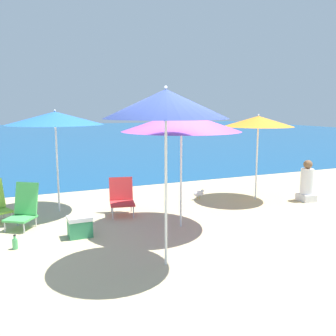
{
  "coord_description": "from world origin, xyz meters",
  "views": [
    {
      "loc": [
        -2.43,
        -4.82,
        2.09
      ],
      "look_at": [
        0.3,
        1.33,
        1.0
      ],
      "focal_mm": 40.0,
      "sensor_mm": 36.0,
      "label": 1
    }
  ],
  "objects_px": {
    "beach_umbrella_purple": "(181,121)",
    "beach_chair_green": "(24,207)",
    "seagull": "(199,194)",
    "beach_umbrella_blue": "(55,118)",
    "beach_chair_red": "(122,197)",
    "beach_umbrella_navy": "(166,104)",
    "water_bottle": "(15,243)",
    "cooler_box": "(80,227)",
    "person_seated_near": "(307,184)",
    "beach_umbrella_orange": "(258,121)"
  },
  "relations": [
    {
      "from": "beach_umbrella_purple",
      "to": "beach_umbrella_navy",
      "type": "xyz_separation_m",
      "value": [
        -0.9,
        -1.39,
        0.28
      ]
    },
    {
      "from": "person_seated_near",
      "to": "cooler_box",
      "type": "distance_m",
      "value": 5.16
    },
    {
      "from": "beach_umbrella_orange",
      "to": "person_seated_near",
      "type": "xyz_separation_m",
      "value": [
        0.96,
        -0.58,
        -1.39
      ]
    },
    {
      "from": "beach_umbrella_blue",
      "to": "seagull",
      "type": "bearing_deg",
      "value": -5.14
    },
    {
      "from": "beach_umbrella_blue",
      "to": "beach_chair_red",
      "type": "distance_m",
      "value": 2.01
    },
    {
      "from": "water_bottle",
      "to": "beach_umbrella_purple",
      "type": "bearing_deg",
      "value": -0.63
    },
    {
      "from": "water_bottle",
      "to": "seagull",
      "type": "xyz_separation_m",
      "value": [
        3.97,
        1.57,
        0.05
      ]
    },
    {
      "from": "beach_umbrella_navy",
      "to": "beach_chair_green",
      "type": "relative_size",
      "value": 3.02
    },
    {
      "from": "beach_umbrella_purple",
      "to": "beach_chair_green",
      "type": "xyz_separation_m",
      "value": [
        -2.54,
        1.08,
        -1.5
      ]
    },
    {
      "from": "cooler_box",
      "to": "beach_umbrella_orange",
      "type": "bearing_deg",
      "value": 12.25
    },
    {
      "from": "water_bottle",
      "to": "cooler_box",
      "type": "height_order",
      "value": "cooler_box"
    },
    {
      "from": "person_seated_near",
      "to": "water_bottle",
      "type": "relative_size",
      "value": 4.2
    },
    {
      "from": "beach_umbrella_orange",
      "to": "beach_umbrella_navy",
      "type": "relative_size",
      "value": 0.82
    },
    {
      "from": "beach_umbrella_purple",
      "to": "beach_umbrella_navy",
      "type": "relative_size",
      "value": 0.88
    },
    {
      "from": "beach_chair_green",
      "to": "cooler_box",
      "type": "bearing_deg",
      "value": -13.01
    },
    {
      "from": "beach_umbrella_blue",
      "to": "beach_chair_red",
      "type": "relative_size",
      "value": 2.87
    },
    {
      "from": "beach_umbrella_blue",
      "to": "beach_chair_red",
      "type": "bearing_deg",
      "value": -32.24
    },
    {
      "from": "beach_chair_green",
      "to": "beach_umbrella_orange",
      "type": "bearing_deg",
      "value": 35.49
    },
    {
      "from": "person_seated_near",
      "to": "beach_chair_green",
      "type": "bearing_deg",
      "value": -179.28
    },
    {
      "from": "beach_chair_green",
      "to": "beach_chair_red",
      "type": "bearing_deg",
      "value": 38.64
    },
    {
      "from": "cooler_box",
      "to": "seagull",
      "type": "relative_size",
      "value": 1.42
    },
    {
      "from": "beach_chair_green",
      "to": "person_seated_near",
      "type": "relative_size",
      "value": 0.84
    },
    {
      "from": "beach_chair_red",
      "to": "water_bottle",
      "type": "relative_size",
      "value": 3.22
    },
    {
      "from": "water_bottle",
      "to": "beach_umbrella_navy",
      "type": "bearing_deg",
      "value": -37.77
    },
    {
      "from": "beach_umbrella_purple",
      "to": "water_bottle",
      "type": "distance_m",
      "value": 3.26
    },
    {
      "from": "beach_chair_green",
      "to": "cooler_box",
      "type": "height_order",
      "value": "beach_chair_green"
    },
    {
      "from": "seagull",
      "to": "beach_umbrella_navy",
      "type": "bearing_deg",
      "value": -125.47
    },
    {
      "from": "water_bottle",
      "to": "cooler_box",
      "type": "distance_m",
      "value": 1.01
    },
    {
      "from": "cooler_box",
      "to": "water_bottle",
      "type": "bearing_deg",
      "value": -171.46
    },
    {
      "from": "beach_chair_green",
      "to": "person_seated_near",
      "type": "distance_m",
      "value": 5.97
    },
    {
      "from": "beach_umbrella_orange",
      "to": "beach_chair_green",
      "type": "relative_size",
      "value": 2.49
    },
    {
      "from": "cooler_box",
      "to": "person_seated_near",
      "type": "bearing_deg",
      "value": 3.69
    },
    {
      "from": "beach_umbrella_orange",
      "to": "seagull",
      "type": "bearing_deg",
      "value": 156.65
    },
    {
      "from": "beach_umbrella_orange",
      "to": "beach_chair_red",
      "type": "relative_size",
      "value": 2.72
    },
    {
      "from": "beach_umbrella_blue",
      "to": "person_seated_near",
      "type": "height_order",
      "value": "beach_umbrella_blue"
    },
    {
      "from": "beach_umbrella_orange",
      "to": "beach_chair_red",
      "type": "xyz_separation_m",
      "value": [
        -3.16,
        0.09,
        -1.43
      ]
    },
    {
      "from": "beach_umbrella_orange",
      "to": "beach_chair_red",
      "type": "height_order",
      "value": "beach_umbrella_orange"
    },
    {
      "from": "beach_umbrella_orange",
      "to": "seagull",
      "type": "relative_size",
      "value": 7.23
    },
    {
      "from": "beach_chair_green",
      "to": "seagull",
      "type": "xyz_separation_m",
      "value": [
        3.78,
        0.53,
        -0.22
      ]
    },
    {
      "from": "beach_chair_red",
      "to": "cooler_box",
      "type": "relative_size",
      "value": 1.87
    },
    {
      "from": "beach_umbrella_navy",
      "to": "beach_umbrella_purple",
      "type": "bearing_deg",
      "value": 57.23
    },
    {
      "from": "beach_chair_red",
      "to": "cooler_box",
      "type": "height_order",
      "value": "beach_chair_red"
    },
    {
      "from": "beach_umbrella_purple",
      "to": "person_seated_near",
      "type": "bearing_deg",
      "value": 8.54
    },
    {
      "from": "cooler_box",
      "to": "seagull",
      "type": "bearing_deg",
      "value": 25.55
    },
    {
      "from": "beach_chair_red",
      "to": "seagull",
      "type": "xyz_separation_m",
      "value": [
        1.96,
        0.42,
        -0.22
      ]
    },
    {
      "from": "beach_umbrella_navy",
      "to": "beach_umbrella_orange",
      "type": "bearing_deg",
      "value": 36.63
    },
    {
      "from": "beach_umbrella_navy",
      "to": "beach_chair_red",
      "type": "distance_m",
      "value": 3.13
    },
    {
      "from": "beach_umbrella_navy",
      "to": "beach_chair_green",
      "type": "distance_m",
      "value": 3.46
    },
    {
      "from": "seagull",
      "to": "beach_chair_green",
      "type": "bearing_deg",
      "value": -172.09
    },
    {
      "from": "cooler_box",
      "to": "seagull",
      "type": "distance_m",
      "value": 3.3
    }
  ]
}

